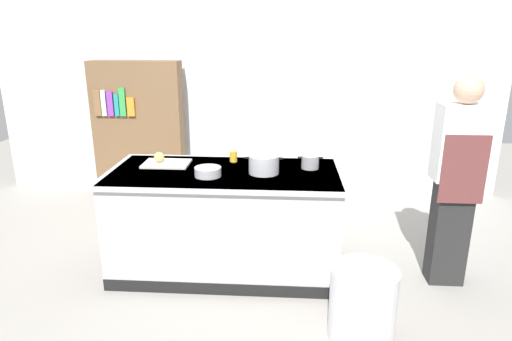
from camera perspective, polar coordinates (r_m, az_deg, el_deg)
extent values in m
plane|color=#9E9991|center=(4.10, -3.76, -12.20)|extent=(10.00, 10.00, 0.00)
cube|color=silver|center=(5.68, -1.26, 12.07)|extent=(6.40, 0.12, 3.00)
cube|color=#B7BABF|center=(3.90, -3.89, -6.43)|extent=(1.90, 0.90, 0.90)
cube|color=#B7BABF|center=(3.74, -4.03, -0.32)|extent=(1.98, 0.98, 0.03)
cube|color=black|center=(3.68, -4.73, -14.99)|extent=(1.90, 0.01, 0.10)
cube|color=silver|center=(3.99, -11.43, 0.87)|extent=(0.40, 0.28, 0.02)
sphere|color=tan|center=(4.00, -12.35, 1.69)|extent=(0.09, 0.09, 0.09)
cylinder|color=#B7BABF|center=(3.66, 1.02, 0.81)|extent=(0.25, 0.25, 0.15)
cube|color=black|center=(3.65, -1.17, 1.66)|extent=(0.04, 0.02, 0.01)
cube|color=black|center=(3.64, 3.23, 1.58)|extent=(0.04, 0.02, 0.01)
cylinder|color=#99999E|center=(3.82, 6.97, 1.09)|extent=(0.15, 0.15, 0.11)
cube|color=black|center=(3.81, 5.65, 1.69)|extent=(0.04, 0.02, 0.01)
cube|color=black|center=(3.82, 8.34, 1.63)|extent=(0.04, 0.02, 0.01)
cylinder|color=#B7BABF|center=(3.61, -6.21, -0.16)|extent=(0.22, 0.22, 0.07)
cylinder|color=yellow|center=(4.00, -2.91, 1.83)|extent=(0.07, 0.07, 0.10)
cylinder|color=silver|center=(3.21, 13.55, -16.34)|extent=(0.45, 0.45, 0.52)
cube|color=#262626|center=(4.01, 23.53, -7.20)|extent=(0.28, 0.20, 0.90)
cube|color=white|center=(3.78, 24.88, 3.24)|extent=(0.38, 0.24, 0.60)
sphere|color=#D3AA8C|center=(3.72, 25.68, 9.37)|extent=(0.22, 0.22, 0.22)
cube|color=brown|center=(3.71, 25.19, 0.07)|extent=(0.34, 0.02, 0.54)
cube|color=brown|center=(5.76, -14.79, 5.03)|extent=(1.10, 0.28, 1.70)
cube|color=brown|center=(5.70, -19.71, 8.21)|extent=(0.08, 0.03, 0.31)
cube|color=white|center=(5.67, -19.00, 8.20)|extent=(0.06, 0.03, 0.31)
cube|color=purple|center=(5.64, -18.23, 8.14)|extent=(0.07, 0.03, 0.29)
cube|color=teal|center=(5.61, -17.47, 8.03)|extent=(0.05, 0.03, 0.26)
cube|color=green|center=(5.58, -16.80, 8.44)|extent=(0.07, 0.03, 0.34)
cube|color=orange|center=(5.56, -15.79, 7.88)|extent=(0.09, 0.03, 0.22)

